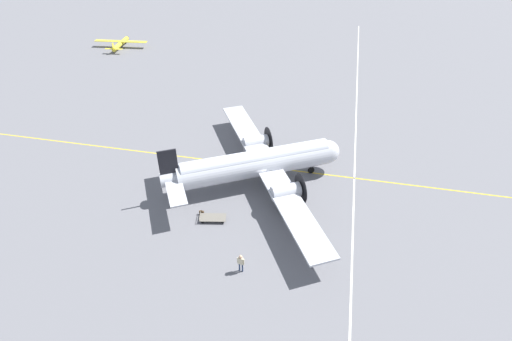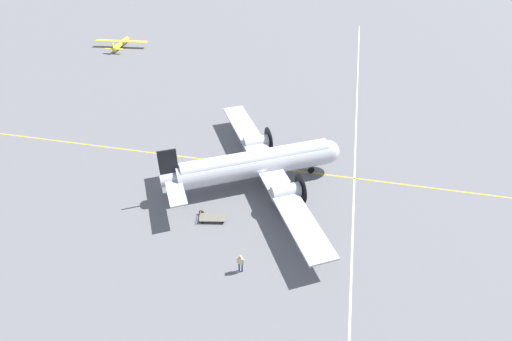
# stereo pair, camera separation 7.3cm
# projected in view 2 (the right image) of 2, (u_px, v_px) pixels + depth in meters

# --- Properties ---
(ground_plane) EXTENTS (300.00, 300.00, 0.00)m
(ground_plane) POSITION_uv_depth(u_px,v_px,m) (256.00, 183.00, 40.90)
(ground_plane) COLOR slate
(apron_line_eastwest) EXTENTS (120.00, 0.16, 0.01)m
(apron_line_eastwest) POSITION_uv_depth(u_px,v_px,m) (262.00, 167.00, 43.35)
(apron_line_eastwest) COLOR gold
(apron_line_eastwest) RESTS_ON ground_plane
(apron_line_northsouth) EXTENTS (0.16, 120.00, 0.01)m
(apron_line_northsouth) POSITION_uv_depth(u_px,v_px,m) (354.00, 196.00, 39.17)
(apron_line_northsouth) COLOR silver
(apron_line_northsouth) RESTS_ON ground_plane
(airliner_main) EXTENTS (18.70, 24.44, 5.66)m
(airliner_main) POSITION_uv_depth(u_px,v_px,m) (260.00, 163.00, 39.56)
(airliner_main) COLOR silver
(airliner_main) RESTS_ON ground_plane
(crew_foreground) EXTENTS (0.60, 0.28, 1.76)m
(crew_foreground) POSITION_uv_depth(u_px,v_px,m) (240.00, 262.00, 30.98)
(crew_foreground) COLOR navy
(crew_foreground) RESTS_ON ground_plane
(suitcase_near_door) EXTENTS (0.43, 0.15, 0.48)m
(suitcase_near_door) POSITION_uv_depth(u_px,v_px,m) (202.00, 213.00, 36.90)
(suitcase_near_door) COLOR #47331E
(suitcase_near_door) RESTS_ON ground_plane
(baggage_cart) EXTENTS (2.56, 1.58, 0.56)m
(baggage_cart) POSITION_uv_depth(u_px,v_px,m) (213.00, 218.00, 36.27)
(baggage_cart) COLOR #6B665B
(baggage_cart) RESTS_ON ground_plane
(light_aircraft_distant) EXTENTS (10.01, 7.47, 1.93)m
(light_aircraft_distant) POSITION_uv_depth(u_px,v_px,m) (121.00, 43.00, 74.97)
(light_aircraft_distant) COLOR yellow
(light_aircraft_distant) RESTS_ON ground_plane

